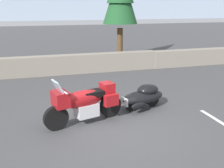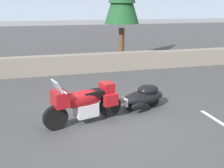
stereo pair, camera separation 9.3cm
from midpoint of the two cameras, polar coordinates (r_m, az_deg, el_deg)
ground_plane at (r=7.15m, az=-0.06°, el=-9.18°), size 80.00×80.00×0.00m
stone_guard_wall at (r=12.74m, az=-7.36°, el=4.29°), size 24.00×0.65×0.90m
touring_motorcycle at (r=7.16m, az=-6.45°, el=-3.87°), size 2.26×1.11×1.33m
car_shaped_trailer at (r=8.25m, az=6.52°, el=-2.61°), size 2.22×1.09×0.76m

